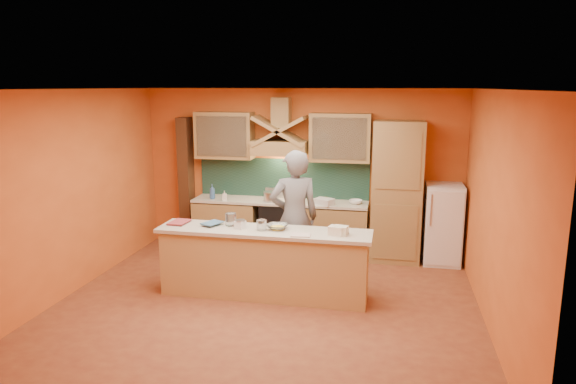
% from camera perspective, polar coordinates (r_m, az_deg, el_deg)
% --- Properties ---
extents(floor, '(5.50, 5.00, 0.01)m').
position_cam_1_polar(floor, '(6.95, -2.45, -12.42)').
color(floor, brown).
rests_on(floor, ground).
extents(ceiling, '(5.50, 5.00, 0.01)m').
position_cam_1_polar(ceiling, '(6.34, -2.68, 11.35)').
color(ceiling, white).
rests_on(ceiling, wall_back).
extents(wall_back, '(5.50, 0.02, 2.80)m').
position_cam_1_polar(wall_back, '(8.90, 1.37, 2.41)').
color(wall_back, orange).
rests_on(wall_back, floor).
extents(wall_front, '(5.50, 0.02, 2.80)m').
position_cam_1_polar(wall_front, '(4.22, -10.97, -8.46)').
color(wall_front, orange).
rests_on(wall_front, floor).
extents(wall_left, '(0.02, 5.00, 2.80)m').
position_cam_1_polar(wall_left, '(7.64, -22.98, -0.08)').
color(wall_left, orange).
rests_on(wall_left, floor).
extents(wall_right, '(0.02, 5.00, 2.80)m').
position_cam_1_polar(wall_right, '(6.42, 21.99, -2.10)').
color(wall_right, orange).
rests_on(wall_right, floor).
extents(base_cabinet_left, '(1.10, 0.60, 0.86)m').
position_cam_1_polar(base_cabinet_left, '(9.13, -6.76, -3.67)').
color(base_cabinet_left, '#A07D49').
rests_on(base_cabinet_left, floor).
extents(base_cabinet_right, '(1.10, 0.60, 0.86)m').
position_cam_1_polar(base_cabinet_right, '(8.73, 5.20, -4.34)').
color(base_cabinet_right, '#A07D49').
rests_on(base_cabinet_right, floor).
extents(counter_top, '(3.00, 0.62, 0.04)m').
position_cam_1_polar(counter_top, '(8.77, -0.92, -1.06)').
color(counter_top, beige).
rests_on(counter_top, base_cabinet_left).
extents(stove, '(0.60, 0.58, 0.90)m').
position_cam_1_polar(stove, '(8.88, -0.91, -3.90)').
color(stove, black).
rests_on(stove, floor).
extents(backsplash, '(3.00, 0.03, 0.70)m').
position_cam_1_polar(backsplash, '(8.97, -0.54, 1.51)').
color(backsplash, '#18362D').
rests_on(backsplash, wall_back).
extents(range_hood, '(0.92, 0.50, 0.24)m').
position_cam_1_polar(range_hood, '(8.66, -0.87, 4.96)').
color(range_hood, '#A07D49').
rests_on(range_hood, wall_back).
extents(hood_chimney, '(0.30, 0.30, 0.50)m').
position_cam_1_polar(hood_chimney, '(8.71, -0.74, 8.83)').
color(hood_chimney, '#A07D49').
rests_on(hood_chimney, wall_back).
extents(upper_cabinet_left, '(1.00, 0.35, 0.80)m').
position_cam_1_polar(upper_cabinet_left, '(8.98, -7.05, 6.27)').
color(upper_cabinet_left, '#A07D49').
rests_on(upper_cabinet_left, wall_back).
extents(upper_cabinet_right, '(1.00, 0.35, 0.80)m').
position_cam_1_polar(upper_cabinet_right, '(8.55, 5.82, 6.03)').
color(upper_cabinet_right, '#A07D49').
rests_on(upper_cabinet_right, wall_back).
extents(pantry_column, '(0.80, 0.60, 2.30)m').
position_cam_1_polar(pantry_column, '(8.51, 11.99, 0.02)').
color(pantry_column, '#A07D49').
rests_on(pantry_column, floor).
extents(fridge, '(0.58, 0.60, 1.30)m').
position_cam_1_polar(fridge, '(8.67, 16.82, -3.42)').
color(fridge, white).
rests_on(fridge, floor).
extents(trim_column_left, '(0.20, 0.30, 2.30)m').
position_cam_1_polar(trim_column_left, '(9.38, -11.22, 1.12)').
color(trim_column_left, '#472816').
rests_on(trim_column_left, floor).
extents(island_body, '(2.80, 0.55, 0.88)m').
position_cam_1_polar(island_body, '(7.07, -2.68, -8.12)').
color(island_body, tan).
rests_on(island_body, floor).
extents(island_top, '(2.90, 0.62, 0.05)m').
position_cam_1_polar(island_top, '(6.93, -2.72, -4.38)').
color(island_top, beige).
rests_on(island_top, island_body).
extents(person, '(0.84, 0.71, 1.96)m').
position_cam_1_polar(person, '(7.37, 0.70, -2.88)').
color(person, slate).
rests_on(person, floor).
extents(pot_large, '(0.31, 0.31, 0.17)m').
position_cam_1_polar(pot_large, '(8.68, -1.92, -0.62)').
color(pot_large, '#B8B7BE').
rests_on(pot_large, stove).
extents(pot_small, '(0.24, 0.24, 0.14)m').
position_cam_1_polar(pot_small, '(8.84, 0.50, -0.51)').
color(pot_small, silver).
rests_on(pot_small, stove).
extents(soap_bottle_a, '(0.10, 0.10, 0.17)m').
position_cam_1_polar(soap_bottle_a, '(8.79, -7.07, -0.41)').
color(soap_bottle_a, silver).
rests_on(soap_bottle_a, counter_top).
extents(soap_bottle_b, '(0.13, 0.13, 0.26)m').
position_cam_1_polar(soap_bottle_b, '(8.94, -8.42, 0.04)').
color(soap_bottle_b, '#365B95').
rests_on(soap_bottle_b, counter_top).
extents(bowl_back, '(0.24, 0.24, 0.07)m').
position_cam_1_polar(bowl_back, '(8.56, 7.54, -1.10)').
color(bowl_back, white).
rests_on(bowl_back, counter_top).
extents(dish_rack, '(0.36, 0.32, 0.10)m').
position_cam_1_polar(dish_rack, '(8.45, 4.02, -1.08)').
color(dish_rack, silver).
rests_on(dish_rack, counter_top).
extents(book_lower, '(0.27, 0.34, 0.03)m').
position_cam_1_polar(book_lower, '(7.43, -12.78, -3.23)').
color(book_lower, '#A43A40').
rests_on(book_lower, island_top).
extents(book_upper, '(0.30, 0.34, 0.02)m').
position_cam_1_polar(book_upper, '(7.25, -9.00, -3.30)').
color(book_upper, teal).
rests_on(book_upper, island_top).
extents(jar_large, '(0.16, 0.16, 0.17)m').
position_cam_1_polar(jar_large, '(7.13, -6.40, -3.05)').
color(jar_large, silver).
rests_on(jar_large, island_top).
extents(jar_small, '(0.17, 0.17, 0.14)m').
position_cam_1_polar(jar_small, '(6.87, -2.95, -3.69)').
color(jar_small, silver).
rests_on(jar_small, island_top).
extents(kitchen_scale, '(0.16, 0.16, 0.10)m').
position_cam_1_polar(kitchen_scale, '(6.98, -5.33, -3.64)').
color(kitchen_scale, white).
rests_on(kitchen_scale, island_top).
extents(mixing_bowl, '(0.30, 0.30, 0.07)m').
position_cam_1_polar(mixing_bowl, '(6.91, -1.19, -3.89)').
color(mixing_bowl, white).
rests_on(mixing_bowl, island_top).
extents(cloth, '(0.26, 0.21, 0.02)m').
position_cam_1_polar(cloth, '(6.63, 1.43, -4.81)').
color(cloth, beige).
rests_on(cloth, island_top).
extents(grocery_bag_a, '(0.21, 0.18, 0.12)m').
position_cam_1_polar(grocery_bag_a, '(6.68, 5.86, -4.28)').
color(grocery_bag_a, beige).
rests_on(grocery_bag_a, island_top).
extents(grocery_bag_b, '(0.22, 0.19, 0.12)m').
position_cam_1_polar(grocery_bag_b, '(6.68, 5.40, -4.29)').
color(grocery_bag_b, beige).
rests_on(grocery_bag_b, island_top).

